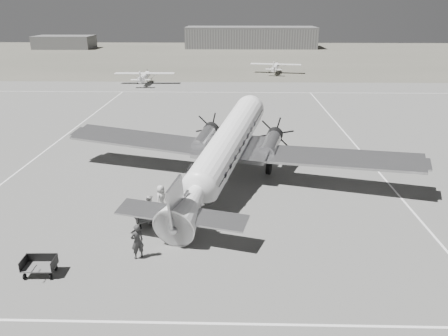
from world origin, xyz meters
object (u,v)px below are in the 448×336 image
Objects in this scene: hangar_main at (251,37)px; shed_secondary at (65,42)px; passenger at (161,199)px; baggage_cart_far at (40,266)px; light_plane_left at (144,78)px; ramp_agent at (150,209)px; ground_crew at (137,241)px; baggage_cart_near at (148,218)px; dc3_airliner at (225,152)px; light_plane_right at (275,68)px.

hangar_main is 2.33× the size of shed_secondary.
passenger is (50.16, -118.05, -1.06)m from shed_secondary.
baggage_cart_far is at bearing -70.22° from shed_secondary.
light_plane_left is 5.74× the size of ramp_agent.
hangar_main is at bearing 81.57° from baggage_cart_far.
ground_crew is 4.23m from ramp_agent.
ramp_agent is at bearing 46.10° from baggage_cart_near.
hangar_main is 125.02m from ramp_agent.
dc3_airliner is 15.26m from baggage_cart_far.
ramp_agent is (-4.56, -6.05, -1.83)m from dc3_airliner.
ground_crew reaches higher than ramp_agent.
hangar_main is 125.38m from baggage_cart_near.
passenger is (-9.84, -123.05, -2.36)m from hangar_main.
ground_crew reaches higher than baggage_cart_far.
light_plane_right reaches higher than baggage_cart_near.
dc3_airliner is (-5.72, -118.53, -0.55)m from hangar_main.
light_plane_left is at bearing 36.77° from passenger.
light_plane_right is at bearing 50.38° from baggage_cart_near.
baggage_cart_far is at bearing -96.50° from hangar_main.
hangar_main is 60.22m from shed_secondary.
light_plane_left is at bearing -106.08° from hangar_main.
dc3_airliner is 60.35m from light_plane_right.
light_plane_left is (39.10, -67.49, -0.91)m from shed_secondary.
light_plane_right is (24.10, 13.62, -0.01)m from light_plane_left.
ground_crew is at bearing -159.12° from passenger.
hangar_main is at bearing 103.21° from light_plane_right.
shed_secondary is 8.92× the size of ground_crew.
ground_crew is at bearing -94.52° from hangar_main.
ramp_agent is at bearing -67.42° from shed_secondary.
ramp_agent is at bearing 50.44° from baggage_cart_far.
passenger is (0.43, 1.53, 0.02)m from ramp_agent.
ground_crew is at bearing 167.25° from ramp_agent.
baggage_cart_far is 0.91× the size of passenger.
light_plane_left is 51.76m from passenger.
ground_crew is at bearing -68.09° from shed_secondary.
baggage_cart_far is at bearing -94.04° from light_plane_right.
light_plane_right is 5.54× the size of passenger.
baggage_cart_far is at bearing -85.48° from light_plane_left.
shed_secondary reaches higher than passenger.
baggage_cart_near is 0.57m from ramp_agent.
light_plane_right is at bearing 12.94° from passenger.
shed_secondary is at bearing -175.24° from hangar_main.
passenger is at bearing -29.70° from ramp_agent.
hangar_main reaches higher than dc3_airliner.
light_plane_left is at bearing 73.35° from baggage_cart_near.
ramp_agent is (-10.27, -124.58, -2.38)m from hangar_main.
hangar_main reaches higher than shed_secondary.
shed_secondary reaches higher than light_plane_right.
baggage_cart_near is 0.96× the size of baggage_cart_far.
hangar_main is 4.05× the size of light_plane_right.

